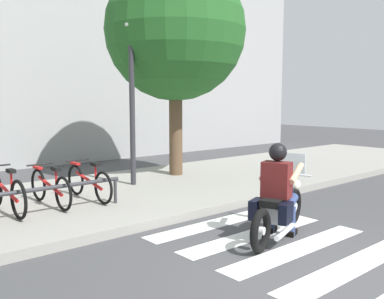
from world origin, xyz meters
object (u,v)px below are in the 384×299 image
object	(u,v)px
bicycle_3	(50,187)
bike_rack	(17,195)
rider	(278,184)
bicycle_2	(6,192)
bicycle_4	(89,182)
tree_near_rack	(175,31)
motorcycle	(280,207)
street_lamp	(132,86)

from	to	relation	value
bicycle_3	bike_rack	world-z (taller)	bicycle_3
rider	bicycle_3	world-z (taller)	rider
bicycle_2	bicycle_4	bearing A→B (deg)	0.03
bicycle_2	tree_near_rack	world-z (taller)	tree_near_rack
bike_rack	tree_near_rack	size ratio (longest dim) A/B	0.66
bicycle_3	tree_near_rack	size ratio (longest dim) A/B	0.30
bicycle_2	bicycle_4	distance (m)	1.50
bicycle_3	rider	bearing A→B (deg)	-59.35
bike_rack	tree_near_rack	world-z (taller)	tree_near_rack
rider	tree_near_rack	world-z (taller)	tree_near_rack
motorcycle	street_lamp	distance (m)	4.52
bicycle_3	bike_rack	bearing A→B (deg)	-143.43
street_lamp	bicycle_2	bearing A→B (deg)	-166.81
rider	bike_rack	bearing A→B (deg)	133.96
motorcycle	street_lamp	bearing A→B (deg)	89.29
bicycle_2	bike_rack	size ratio (longest dim) A/B	0.48
rider	street_lamp	bearing A→B (deg)	88.24
bicycle_3	street_lamp	world-z (taller)	street_lamp
bicycle_2	bike_rack	world-z (taller)	bicycle_2
motorcycle	bicycle_4	size ratio (longest dim) A/B	1.23
rider	bicycle_4	xyz separation A→B (m)	(-1.30, 3.45, -0.32)
rider	street_lamp	world-z (taller)	street_lamp
bicycle_3	street_lamp	distance (m)	2.93
bicycle_3	street_lamp	bearing A→B (deg)	17.47
rider	motorcycle	bearing A→B (deg)	17.08
motorcycle	tree_near_rack	size ratio (longest dim) A/B	0.37
bicycle_2	bike_rack	distance (m)	0.56
street_lamp	motorcycle	bearing A→B (deg)	-90.71
bike_rack	bicycle_3	bearing A→B (deg)	36.57
street_lamp	bike_rack	bearing A→B (deg)	-157.02
motorcycle	tree_near_rack	xyz separation A→B (m)	(1.58, 4.51, 3.26)
tree_near_rack	bicycle_2	bearing A→B (deg)	-166.30
rider	bike_rack	xyz separation A→B (m)	(-2.79, 2.90, -0.25)
rider	bike_rack	world-z (taller)	rider
motorcycle	bicycle_4	distance (m)	3.69
bicycle_2	street_lamp	bearing A→B (deg)	13.19
bicycle_3	bicycle_4	size ratio (longest dim) A/B	0.99
motorcycle	bicycle_2	world-z (taller)	motorcycle
motorcycle	bike_rack	world-z (taller)	motorcycle
bike_rack	street_lamp	world-z (taller)	street_lamp
motorcycle	bicycle_4	world-z (taller)	motorcycle
bicycle_3	tree_near_rack	distance (m)	5.03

